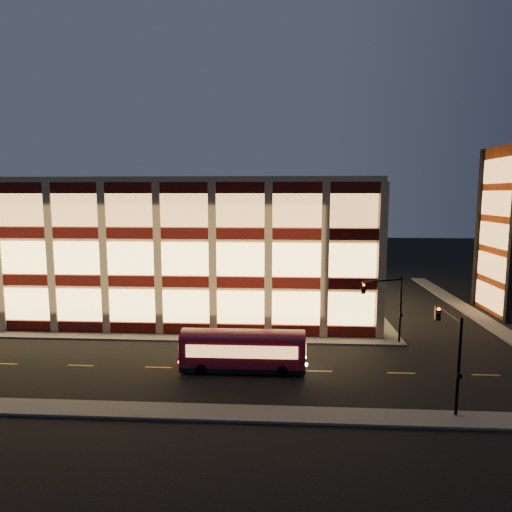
{
  "coord_description": "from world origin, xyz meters",
  "views": [
    {
      "loc": [
        13.38,
        -38.35,
        12.93
      ],
      "look_at": [
        10.52,
        8.0,
        6.63
      ],
      "focal_mm": 32.0,
      "sensor_mm": 36.0,
      "label": 1
    }
  ],
  "objects": [
    {
      "name": "ground",
      "position": [
        0.0,
        0.0,
        0.0
      ],
      "size": [
        200.0,
        200.0,
        0.0
      ],
      "primitive_type": "plane",
      "color": "black",
      "rests_on": "ground"
    },
    {
      "name": "sidewalk_office_south",
      "position": [
        -3.0,
        1.0,
        0.07
      ],
      "size": [
        54.0,
        2.0,
        0.15
      ],
      "primitive_type": "cube",
      "color": "#514F4C",
      "rests_on": "ground"
    },
    {
      "name": "sidewalk_office_east",
      "position": [
        23.0,
        17.0,
        0.07
      ],
      "size": [
        2.0,
        30.0,
        0.15
      ],
      "primitive_type": "cube",
      "color": "#514F4C",
      "rests_on": "ground"
    },
    {
      "name": "sidewalk_tower_west",
      "position": [
        34.0,
        17.0,
        0.07
      ],
      "size": [
        2.0,
        30.0,
        0.15
      ],
      "primitive_type": "cube",
      "color": "#514F4C",
      "rests_on": "ground"
    },
    {
      "name": "sidewalk_near",
      "position": [
        0.0,
        -13.0,
        0.07
      ],
      "size": [
        100.0,
        2.0,
        0.15
      ],
      "primitive_type": "cube",
      "color": "#514F4C",
      "rests_on": "ground"
    },
    {
      "name": "office_building",
      "position": [
        -2.91,
        16.91,
        7.25
      ],
      "size": [
        50.45,
        30.45,
        14.5
      ],
      "color": "tan",
      "rests_on": "ground"
    },
    {
      "name": "traffic_signal_far",
      "position": [
        22.21,
        0.24,
        4.11
      ],
      "size": [
        3.79,
        1.87,
        6.0
      ],
      "color": "black",
      "rests_on": "ground"
    },
    {
      "name": "traffic_signal_near",
      "position": [
        23.5,
        -11.03,
        4.13
      ],
      "size": [
        0.32,
        4.45,
        6.0
      ],
      "color": "black",
      "rests_on": "ground"
    },
    {
      "name": "trolley_bus",
      "position": [
        10.42,
        -6.15,
        1.71
      ],
      "size": [
        9.1,
        2.43,
        3.08
      ],
      "rotation": [
        0.0,
        0.0,
        0.0
      ],
      "color": "maroon",
      "rests_on": "ground"
    }
  ]
}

